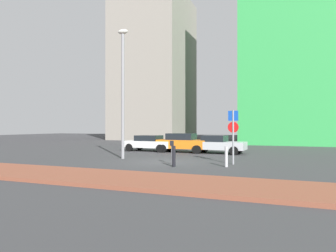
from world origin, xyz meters
TOP-DOWN VIEW (x-y plane):
  - ground_plane at (0.00, 0.00)m, footprint 120.00×120.00m
  - sidewalk_brick at (0.00, -6.25)m, footprint 40.00×3.23m
  - parked_car_white at (-4.14, 6.80)m, footprint 4.33×2.15m
  - parked_car_orange at (-1.15, 6.74)m, footprint 4.10×2.00m
  - parked_car_silver at (1.71, 6.72)m, footprint 4.21×2.26m
  - parking_sign_post at (3.93, 0.34)m, footprint 0.60×0.10m
  - parking_meter at (0.79, -0.89)m, footprint 0.18×0.14m
  - street_lamp at (-3.18, 0.70)m, footprint 0.70×0.36m
  - traffic_bollard_near at (1.25, -1.81)m, footprint 0.18×0.18m
  - traffic_bollard_mid at (3.77, -0.88)m, footprint 0.16×0.16m
  - building_colorful_midrise at (10.79, 26.60)m, footprint 18.48×16.80m
  - building_under_construction at (-13.88, 29.88)m, footprint 11.06×12.69m

SIDE VIEW (x-z plane):
  - ground_plane at x=0.00m, z-range 0.00..0.00m
  - sidewalk_brick at x=0.00m, z-range 0.00..0.14m
  - traffic_bollard_mid at x=3.77m, z-range 0.00..1.05m
  - traffic_bollard_near at x=1.25m, z-range 0.00..1.08m
  - parked_car_white at x=-4.14m, z-range 0.04..1.37m
  - parked_car_silver at x=1.71m, z-range 0.03..1.41m
  - parked_car_orange at x=-1.15m, z-range 0.04..1.56m
  - parking_meter at x=0.79m, z-range 0.20..1.49m
  - parking_sign_post at x=3.93m, z-range 0.39..3.35m
  - street_lamp at x=-3.18m, z-range 0.64..9.00m
  - building_under_construction at x=-13.88m, z-range 0.00..23.56m
  - building_colorful_midrise at x=10.79m, z-range 0.00..26.94m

